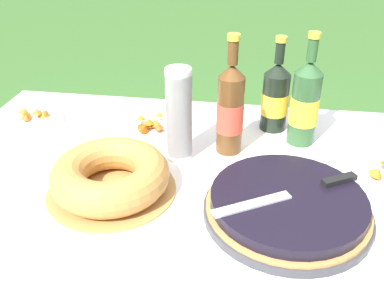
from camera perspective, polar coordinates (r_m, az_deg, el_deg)
garden_table at (r=1.15m, az=0.85°, el=-8.80°), size 1.51×1.05×0.73m
tablecloth at (r=1.11m, az=0.88°, el=-6.52°), size 1.52×1.06×0.10m
berry_tart at (r=1.02m, az=12.58°, el=-8.04°), size 0.39×0.39×0.06m
serving_knife at (r=1.02m, az=14.18°, el=-6.06°), size 0.34×0.21×0.01m
bundt_cake at (r=1.09m, az=-10.82°, el=-4.19°), size 0.33×0.33×0.09m
cup_stack at (r=1.17m, az=-1.75°, el=3.88°), size 0.07×0.07×0.27m
cider_bottle_green at (r=1.29m, az=14.81°, el=5.26°), size 0.08×0.08×0.34m
cider_bottle_amber at (r=1.20m, az=5.13°, el=4.62°), size 0.08×0.08×0.35m
juice_bottle_red at (r=1.36m, az=11.05°, el=6.19°), size 0.08×0.08×0.30m
snack_plate_left at (r=1.37m, az=-5.49°, el=2.31°), size 0.21×0.21×0.05m
snack_plate_right at (r=1.51m, az=-20.87°, el=3.04°), size 0.22×0.22×0.05m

